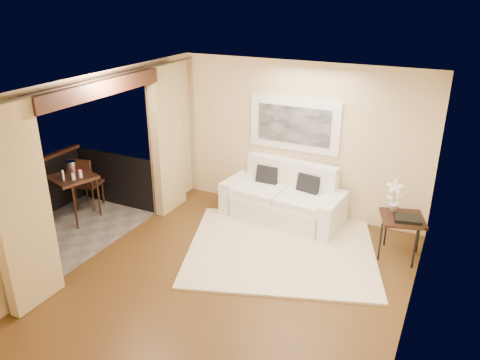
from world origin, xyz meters
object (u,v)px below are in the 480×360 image
Objects in this scene: balcony_chair_far at (84,180)px; ice_bucket at (71,167)px; bistro_table at (72,180)px; side_table at (402,221)px; sofa at (284,200)px; orchid at (394,196)px; balcony_chair_near at (8,220)px.

ice_bucket is at bearing 76.92° from balcony_chair_far.
bistro_table is at bearing 95.23° from balcony_chair_far.
balcony_chair_far is at bearing -171.48° from side_table.
bistro_table is at bearing -148.40° from sofa.
orchid is at bearing -3.73° from sofa.
sofa reaches higher than bistro_table.
balcony_chair_near is at bearing -154.04° from side_table.
bistro_table is (-5.13, -1.35, -0.18)m from orchid.
sofa reaches higher than side_table.
orchid is 0.50× the size of balcony_chair_far.
balcony_chair_far is 0.96× the size of balcony_chair_near.
side_table is 5.55m from ice_bucket.
orchid is at bearing 12.92° from ice_bucket.
side_table is at bearing -6.80° from sofa.
ice_bucket is (-5.26, -1.21, 0.00)m from orchid.
sofa is 3.76m from ice_bucket.
sofa is 2.08× the size of balcony_chair_near.
balcony_chair_near reaches higher than sofa.
orchid reaches higher than balcony_chair_far.
balcony_chair_far is (-5.43, -0.81, -0.03)m from side_table.
ice_bucket reaches higher than sofa.
balcony_chair_far is at bearing -154.92° from sofa.
side_table is 5.49m from balcony_chair_far.
bistro_table is at bearing -48.20° from ice_bucket.
side_table is at bearing 12.85° from bistro_table.
bistro_table is at bearing -165.25° from orchid.
side_table is 5.85m from balcony_chair_near.
orchid reaches higher than balcony_chair_near.
balcony_chair_far is at bearing 89.07° from ice_bucket.
ice_bucket is at bearing -168.89° from side_table.
sofa is at bearing 23.67° from ice_bucket.
ice_bucket reaches higher than balcony_chair_far.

